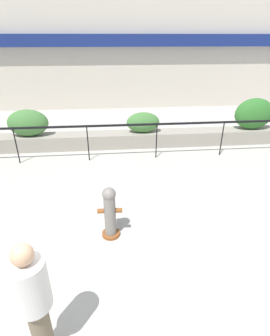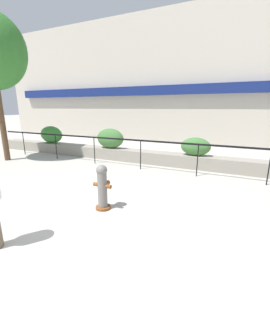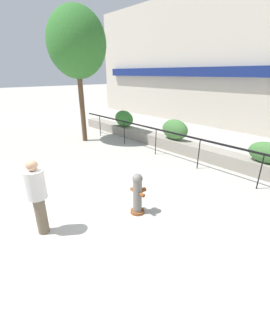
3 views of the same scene
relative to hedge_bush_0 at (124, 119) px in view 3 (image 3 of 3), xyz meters
name	(u,v)px [view 3 (image 3 of 3)]	position (x,y,z in m)	size (l,w,h in m)	color
ground_plane	(80,222)	(5.65, -6.00, -0.94)	(120.00, 120.00, 0.00)	#B2ADA3
planter_wall_low	(213,155)	(5.65, 0.00, -0.69)	(18.00, 0.70, 0.50)	gray
fence_railing_segment	(200,142)	(5.65, -1.10, 0.08)	(15.00, 0.05, 1.15)	black
hedge_bush_0	(124,119)	(0.00, 0.00, 0.00)	(1.37, 0.66, 0.87)	#387F33
hedge_bush_1	(175,130)	(3.62, 0.00, 0.01)	(1.34, 0.70, 0.90)	#427538
hedge_bush_2	(266,152)	(7.49, 0.00, -0.08)	(1.15, 0.57, 0.71)	#427538
fire_hydrant	(138,193)	(6.28, -4.70, -0.39)	(0.47, 0.43, 1.08)	brown
street_tree	(77,44)	(-0.48, -2.28, 3.57)	(2.87, 2.58, 6.04)	brown
pedestrian	(37,193)	(5.45, -6.78, 0.05)	(0.51, 0.51, 1.73)	brown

